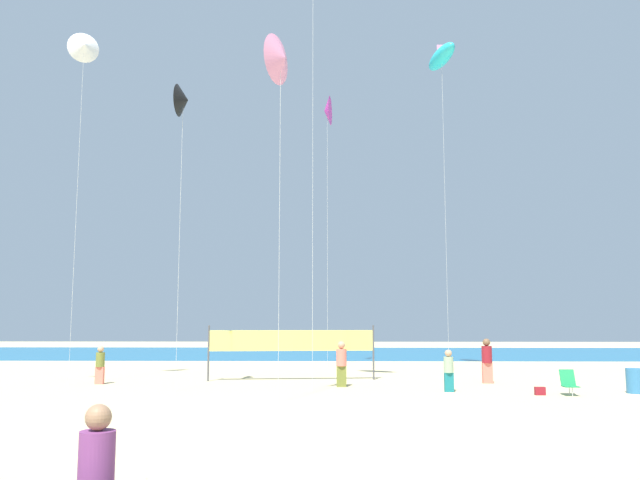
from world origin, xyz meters
The scene contains 16 objects.
ground_plane centered at (0.00, 0.00, 0.00)m, with size 120.00×120.00×0.00m, color #D1BC89.
ocean_band centered at (0.00, 34.24, 0.00)m, with size 120.00×20.00×0.01m, color #1E6B99.
mother_figure centered at (-1.02, -10.26, 0.92)m, with size 0.40×0.40×1.73m.
beachgoer_olive_shirt centered at (-8.10, 9.39, 0.83)m, with size 0.36×0.36×1.56m.
beachgoer_sage_shirt centered at (5.85, 6.85, 0.82)m, with size 0.35×0.35×1.54m.
beachgoer_coral_shirt centered at (1.90, 8.58, 0.96)m, with size 0.41×0.41×1.79m.
beachgoer_maroon_shirt centered at (8.03, 10.06, 0.99)m, with size 0.42×0.42×1.86m.
folding_beach_chair centered at (9.91, 5.85, 0.47)m, with size 0.52×0.65×0.89m.
trash_barrel centered at (12.52, 6.51, 0.45)m, with size 0.61×0.61×0.89m, color teal.
volleyball_net centered at (-0.25, 11.22, 1.63)m, with size 7.31×0.94×2.40m.
beach_handbag centered at (8.88, 5.87, 0.14)m, with size 0.36×0.18×0.29m, color maroon.
kite_white_delta centered at (-9.24, 9.00, 14.45)m, with size 1.38×1.05×15.13m.
kite_magenta_delta centered at (1.24, 19.53, 14.96)m, with size 0.57×1.77×15.84m.
kite_black_delta centered at (-4.29, 6.73, 11.18)m, with size 0.47×1.30×11.83m.
kite_pink_delta centered at (-0.19, 3.47, 11.48)m, with size 1.01×1.74×12.36m.
kite_cyan_inflatable centered at (7.53, 16.35, 16.92)m, with size 1.70×2.73×17.60m.
Camera 1 is at (1.60, -17.57, 2.67)m, focal length 36.24 mm.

